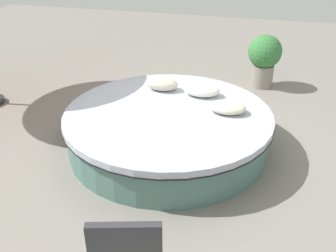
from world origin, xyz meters
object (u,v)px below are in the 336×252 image
Objects in this scene: throw_pillow_0 at (227,107)px; throw_pillow_1 at (201,90)px; throw_pillow_2 at (162,84)px; planter at (264,57)px; round_bed at (168,129)px.

throw_pillow_1 is (-0.42, 0.44, 0.01)m from throw_pillow_0.
throw_pillow_1 is at bearing -4.98° from throw_pillow_2.
throw_pillow_0 is 1.04× the size of throw_pillow_2.
throw_pillow_2 is (-1.02, 0.49, 0.02)m from throw_pillow_0.
throw_pillow_0 is 0.51× the size of planter.
throw_pillow_0 reaches higher than round_bed.
round_bed is 0.79m from throw_pillow_1.
throw_pillow_1 reaches higher than round_bed.
round_bed is at bearing -113.86° from planter.
throw_pillow_2 reaches higher than throw_pillow_0.
planter is (1.12, 2.54, 0.28)m from round_bed.
round_bed is 0.84m from throw_pillow_0.
planter reaches higher than throw_pillow_1.
planter is at bearing 80.91° from throw_pillow_0.
planter is (0.80, 1.91, -0.06)m from throw_pillow_1.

